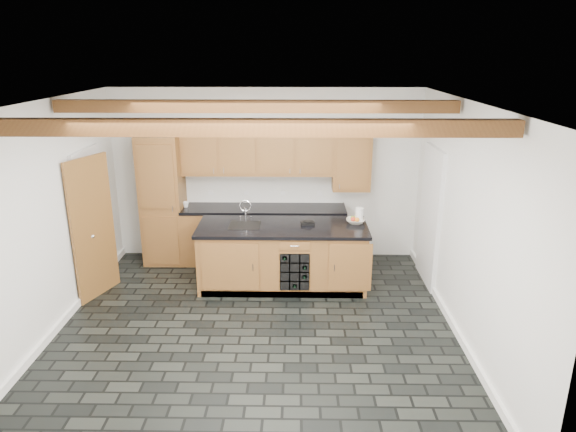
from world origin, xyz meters
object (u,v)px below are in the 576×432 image
(kitchen_scale, at_px, (308,223))
(paper_towel, at_px, (359,216))
(island, at_px, (283,256))
(fruit_bowl, at_px, (356,221))

(kitchen_scale, xyz_separation_m, paper_towel, (0.76, 0.08, 0.09))
(kitchen_scale, bearing_deg, paper_towel, -5.00)
(island, bearing_deg, kitchen_scale, 10.99)
(island, xyz_separation_m, paper_towel, (1.11, 0.15, 0.58))
(kitchen_scale, relative_size, paper_towel, 0.91)
(kitchen_scale, bearing_deg, fruit_bowl, -5.43)
(fruit_bowl, distance_m, paper_towel, 0.10)
(kitchen_scale, height_order, fruit_bowl, fruit_bowl)
(island, height_order, fruit_bowl, fruit_bowl)
(island, bearing_deg, fruit_bowl, 7.64)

